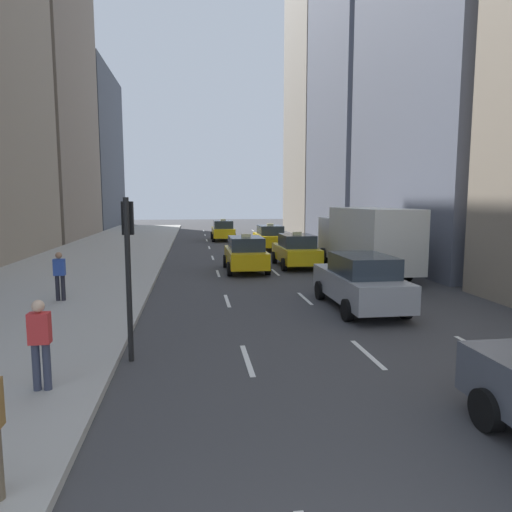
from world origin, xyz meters
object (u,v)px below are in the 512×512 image
box_truck (365,238)px  traffic_light_pole (128,252)px  taxi_lead (296,250)px  sedan_black_near (360,281)px  taxi_second (223,230)px  pedestrian_far_walking (60,274)px  taxi_third (246,254)px  pedestrian_mid_block (40,340)px  taxi_fourth (270,237)px

box_truck → traffic_light_pole: bearing=-131.6°
taxi_lead → box_truck: (2.80, -2.45, 0.83)m
sedan_black_near → traffic_light_pole: 7.92m
taxi_second → pedestrian_far_walking: (-7.03, -23.63, 0.19)m
taxi_third → box_truck: 5.82m
pedestrian_mid_block → traffic_light_pole: (1.32, 1.82, 1.34)m
taxi_second → traffic_light_pole: traffic_light_pole is taller
traffic_light_pole → taxi_lead: bearing=62.9°
sedan_black_near → box_truck: box_truck is taller
sedan_black_near → box_truck: 7.50m
taxi_fourth → pedestrian_mid_block: (-8.07, -23.44, 0.19)m
pedestrian_far_walking → pedestrian_mid_block: bearing=-77.0°
taxi_lead → taxi_fourth: bearing=90.0°
taxi_second → taxi_fourth: bearing=-70.2°
pedestrian_mid_block → taxi_fourth: bearing=71.0°
box_truck → pedestrian_mid_block: 16.65m
box_truck → pedestrian_far_walking: (-12.63, -4.99, -0.64)m
traffic_light_pole → taxi_second: bearing=82.3°
taxi_second → taxi_third: 17.28m
taxi_third → sedan_black_near: (2.80, -8.27, 0.03)m
taxi_second → traffic_light_pole: size_ratio=1.22×
taxi_third → pedestrian_far_walking: 9.48m
taxi_fourth → pedestrian_mid_block: 24.80m
pedestrian_far_walking → traffic_light_pole: size_ratio=0.46×
taxi_second → traffic_light_pole: bearing=-97.7°
taxi_fourth → box_truck: size_ratio=0.52×
taxi_lead → pedestrian_mid_block: bearing=-118.2°
traffic_light_pole → sedan_black_near: bearing=29.7°
sedan_black_near → pedestrian_mid_block: bearing=-144.9°
sedan_black_near → pedestrian_far_walking: (-9.83, 1.92, 0.15)m
taxi_second → taxi_third: same height
taxi_lead → taxi_third: 3.00m
taxi_lead → taxi_fourth: 8.41m
taxi_third → taxi_lead: bearing=21.1°
taxi_second → pedestrian_mid_block: taxi_second is taller
taxi_second → taxi_lead: bearing=-80.2°
taxi_lead → sedan_black_near: 9.35m
sedan_black_near → traffic_light_pole: (-6.75, -3.86, 1.50)m
taxi_third → traffic_light_pole: traffic_light_pole is taller
taxi_third → taxi_fourth: bearing=73.6°
taxi_fourth → pedestrian_far_walking: taxi_fourth is taller
taxi_second → pedestrian_mid_block: 31.67m
taxi_lead → sedan_black_near: taxi_lead is taller
taxi_lead → pedestrian_mid_block: size_ratio=2.67×
taxi_third → pedestrian_mid_block: (-5.27, -13.95, 0.19)m
taxi_second → pedestrian_mid_block: (-5.27, -31.23, 0.19)m
taxi_lead → pedestrian_mid_block: (-8.07, -15.04, 0.19)m
taxi_fourth → pedestrian_far_walking: size_ratio=2.67×
taxi_lead → pedestrian_far_walking: size_ratio=2.67×
box_truck → sedan_black_near: bearing=-112.1°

